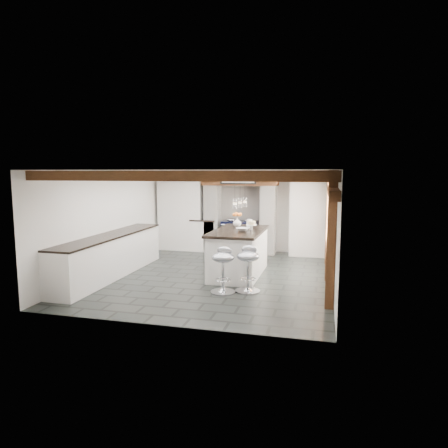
% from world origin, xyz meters
% --- Properties ---
extents(ground, '(6.00, 6.00, 0.00)m').
position_xyz_m(ground, '(0.00, 0.00, 0.00)').
color(ground, black).
rests_on(ground, ground).
extents(room_shell, '(6.00, 6.03, 6.00)m').
position_xyz_m(room_shell, '(-0.61, 1.42, 1.07)').
color(room_shell, silver).
rests_on(room_shell, ground).
extents(range_cooker, '(1.00, 0.63, 0.99)m').
position_xyz_m(range_cooker, '(0.00, 2.68, 0.47)').
color(range_cooker, black).
rests_on(range_cooker, ground).
extents(kitchen_island, '(1.09, 2.05, 1.34)m').
position_xyz_m(kitchen_island, '(0.48, 0.21, 0.51)').
color(kitchen_island, white).
rests_on(kitchen_island, ground).
extents(bar_stool_near, '(0.48, 0.48, 0.88)m').
position_xyz_m(bar_stool_near, '(0.93, -1.03, 0.55)').
color(bar_stool_near, silver).
rests_on(bar_stool_near, ground).
extents(bar_stool_far, '(0.47, 0.47, 0.87)m').
position_xyz_m(bar_stool_far, '(0.48, -1.20, 0.54)').
color(bar_stool_far, silver).
rests_on(bar_stool_far, ground).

